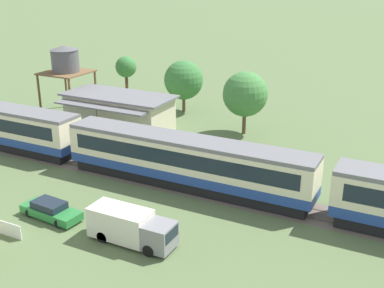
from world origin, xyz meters
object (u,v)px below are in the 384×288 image
Objects in this scene: delivery_truck_grey at (130,226)px; yard_tree_1 at (184,80)px; passenger_train at (189,160)px; parked_car_green at (51,210)px; yard_tree_2 at (126,67)px; water_tower at (65,62)px; station_building at (119,112)px; yard_tree_0 at (245,94)px.

delivery_truck_grey is 0.93× the size of yard_tree_1.
yard_tree_1 is (-10.66, 19.24, 1.69)m from passenger_train.
parked_car_green is 0.82× the size of delivery_truck_grey.
yard_tree_2 is at bearing 119.67° from parked_car_green.
passenger_train is at bearing -61.01° from yard_tree_1.
water_tower reaches higher than yard_tree_2.
passenger_train reaches higher than station_building.
station_building is (-13.83, 9.88, -0.32)m from passenger_train.
delivery_truck_grey is (14.37, -19.24, -0.85)m from station_building.
yard_tree_1 is at bearing 111.37° from delivery_truck_grey.
water_tower is 1.30× the size of yard_tree_1.
passenger_train reaches higher than delivery_truck_grey.
water_tower reaches higher than station_building.
parked_car_green is at bearing -125.11° from passenger_train.
yard_tree_1 is at bearing 30.57° from water_tower.
station_building is at bearing -58.99° from yard_tree_2.
passenger_train is 22.06m from yard_tree_1.
yard_tree_1 is at bearing 118.99° from passenger_train.
passenger_train is 5.38× the size of station_building.
station_building reaches higher than parked_car_green.
water_tower reaches higher than yard_tree_0.
yard_tree_0 reaches higher than station_building.
delivery_truck_grey is (23.39, -21.39, -5.33)m from water_tower.
passenger_train is at bearing -27.75° from water_tower.
yard_tree_2 is (-21.95, 31.87, 2.92)m from delivery_truck_grey.
water_tower is at bearing 132.07° from parked_car_green.
yard_tree_1 reaches higher than parked_car_green.
parked_car_green is 35.25m from yard_tree_2.
parked_car_green is 0.71× the size of yard_tree_0.
delivery_truck_grey is at bearing -86.70° from yard_tree_0.
station_building is at bearing -108.73° from yard_tree_1.
water_tower is at bearing -172.98° from yard_tree_0.
yard_tree_1 reaches higher than passenger_train.
water_tower is 22.27m from yard_tree_0.
parked_car_green is at bearing -52.41° from water_tower.
station_building is 2.22× the size of yard_tree_2.
parked_car_green is at bearing -81.67° from yard_tree_1.
delivery_truck_grey is 0.88× the size of yard_tree_0.
delivery_truck_grey is at bearing -53.25° from station_building.
yard_tree_2 reaches higher than passenger_train.
station_building is at bearing 126.75° from delivery_truck_grey.
yard_tree_0 is at bearing 81.25° from parked_car_green.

